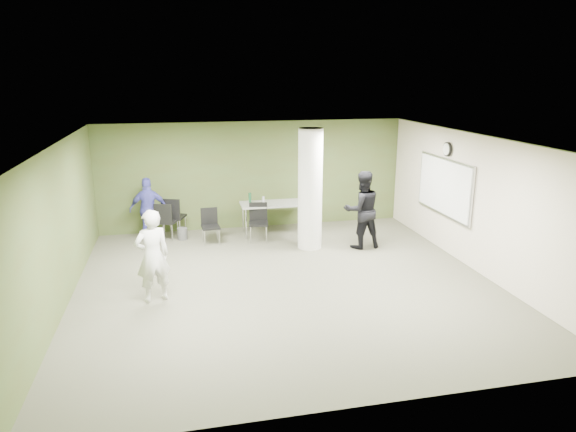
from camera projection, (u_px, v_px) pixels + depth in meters
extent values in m
plane|color=#4F4F3E|center=(286.00, 283.00, 10.06)|extent=(8.00, 8.00, 0.00)
plane|color=white|center=(286.00, 140.00, 9.32)|extent=(8.00, 8.00, 0.00)
cube|color=#4C5427|center=(254.00, 175.00, 13.46)|extent=(8.00, 2.80, 0.02)
cube|color=#4C5427|center=(60.00, 227.00, 8.86)|extent=(0.02, 8.00, 2.80)
cube|color=beige|center=(476.00, 203.00, 10.52)|extent=(0.02, 8.00, 2.80)
cylinder|color=silver|center=(310.00, 189.00, 11.78)|extent=(0.56, 0.56, 2.80)
cube|color=silver|center=(444.00, 187.00, 11.61)|extent=(0.04, 2.30, 1.30)
cube|color=white|center=(443.00, 187.00, 11.60)|extent=(0.02, 2.20, 1.20)
cylinder|color=black|center=(447.00, 149.00, 11.38)|extent=(0.05, 0.32, 0.32)
cylinder|color=white|center=(446.00, 149.00, 11.37)|extent=(0.02, 0.26, 0.26)
cube|color=gray|center=(274.00, 204.00, 12.99)|extent=(1.72, 0.77, 0.04)
cylinder|color=silver|center=(246.00, 224.00, 12.66)|extent=(0.04, 0.04, 0.77)
cylinder|color=silver|center=(307.00, 221.00, 12.97)|extent=(0.04, 0.04, 0.77)
cylinder|color=silver|center=(243.00, 218.00, 13.23)|extent=(0.04, 0.04, 0.77)
cylinder|color=silver|center=(301.00, 214.00, 13.53)|extent=(0.04, 0.04, 0.77)
cylinder|color=#184A29|center=(250.00, 198.00, 12.98)|extent=(0.07, 0.07, 0.25)
cylinder|color=#B2B2B7|center=(263.00, 200.00, 12.90)|extent=(0.06, 0.06, 0.18)
cylinder|color=#4C4C4C|center=(182.00, 234.00, 12.70)|extent=(0.25, 0.25, 0.29)
cube|color=black|center=(174.00, 217.00, 12.94)|extent=(0.64, 0.64, 0.05)
cube|color=black|center=(171.00, 209.00, 12.65)|extent=(0.46, 0.20, 0.49)
cylinder|color=silver|center=(185.00, 224.00, 13.17)|extent=(0.02, 0.02, 0.46)
cylinder|color=silver|center=(170.00, 224.00, 13.23)|extent=(0.02, 0.02, 0.46)
cylinder|color=silver|center=(180.00, 229.00, 12.78)|extent=(0.02, 0.02, 0.46)
cylinder|color=silver|center=(164.00, 228.00, 12.84)|extent=(0.02, 0.02, 0.46)
cube|color=black|center=(167.00, 221.00, 12.64)|extent=(0.61, 0.61, 0.05)
cube|color=black|center=(163.00, 213.00, 12.37)|extent=(0.43, 0.20, 0.46)
cylinder|color=silver|center=(178.00, 229.00, 12.86)|extent=(0.02, 0.02, 0.44)
cylinder|color=silver|center=(163.00, 228.00, 12.92)|extent=(0.02, 0.02, 0.44)
cylinder|color=silver|center=(172.00, 233.00, 12.49)|extent=(0.02, 0.02, 0.44)
cylinder|color=silver|center=(157.00, 232.00, 12.55)|extent=(0.02, 0.02, 0.44)
cube|color=black|center=(211.00, 227.00, 12.32)|extent=(0.45, 0.45, 0.05)
cube|color=black|center=(209.00, 216.00, 12.44)|extent=(0.40, 0.07, 0.41)
cylinder|color=silver|center=(205.00, 238.00, 12.17)|extent=(0.02, 0.02, 0.39)
cylinder|color=silver|center=(219.00, 237.00, 12.26)|extent=(0.02, 0.02, 0.39)
cylinder|color=silver|center=(203.00, 234.00, 12.49)|extent=(0.02, 0.02, 0.39)
cylinder|color=silver|center=(217.00, 233.00, 12.58)|extent=(0.02, 0.02, 0.39)
cube|color=black|center=(258.00, 223.00, 12.48)|extent=(0.53, 0.53, 0.05)
cube|color=black|center=(258.00, 211.00, 12.61)|extent=(0.44, 0.11, 0.45)
cylinder|color=silver|center=(251.00, 235.00, 12.35)|extent=(0.02, 0.02, 0.43)
cylinder|color=silver|center=(266.00, 235.00, 12.37)|extent=(0.02, 0.02, 0.43)
cylinder|color=silver|center=(251.00, 231.00, 12.71)|extent=(0.02, 0.02, 0.43)
cylinder|color=silver|center=(266.00, 230.00, 12.73)|extent=(0.02, 0.02, 0.43)
imported|color=silver|center=(153.00, 256.00, 9.06)|extent=(0.72, 0.59, 1.70)
imported|color=black|center=(362.00, 210.00, 11.92)|extent=(0.93, 0.75, 1.83)
imported|color=#4545AB|center=(149.00, 209.00, 12.50)|extent=(0.92, 0.39, 1.56)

